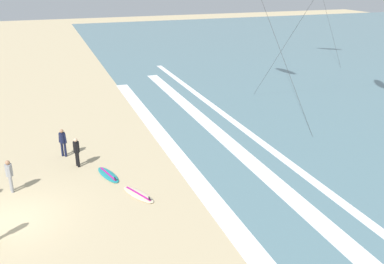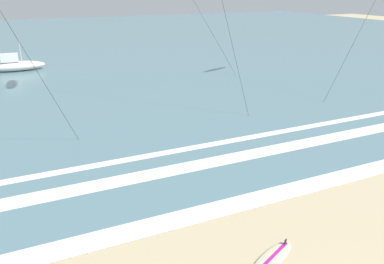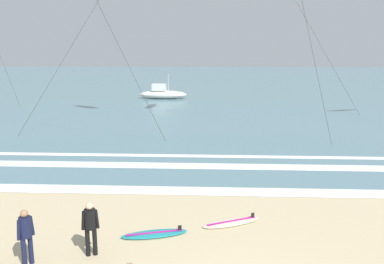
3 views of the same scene
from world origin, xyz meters
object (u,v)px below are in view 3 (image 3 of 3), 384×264
(offshore_boat, at_px, (163,94))
(surfboard_right_spare, at_px, (154,234))
(surfer_right_near, at_px, (26,232))
(surfboard_left_pile, at_px, (231,222))
(surfer_mid_group, at_px, (90,224))

(offshore_boat, bearing_deg, surfboard_right_spare, -83.80)
(surfer_right_near, distance_m, surfboard_right_spare, 3.86)
(surfer_right_near, bearing_deg, offshore_boat, 90.54)
(surfboard_left_pile, bearing_deg, surfboard_right_spare, -158.22)
(surfboard_left_pile, bearing_deg, surfer_mid_group, -150.57)
(surfer_right_near, height_order, offshore_boat, offshore_boat)
(surfer_mid_group, height_order, surfer_right_near, same)
(surfboard_right_spare, bearing_deg, offshore_boat, 96.20)
(surfboard_right_spare, distance_m, offshore_boat, 32.83)
(surfboard_right_spare, bearing_deg, surfer_mid_group, -140.82)
(surfer_mid_group, distance_m, surfboard_left_pile, 4.80)
(offshore_boat, bearing_deg, surfer_mid_group, -86.76)
(surfer_mid_group, relative_size, surfboard_right_spare, 0.73)
(surfboard_right_spare, bearing_deg, surfer_right_near, -149.17)
(surfer_right_near, distance_m, offshore_boat, 34.56)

